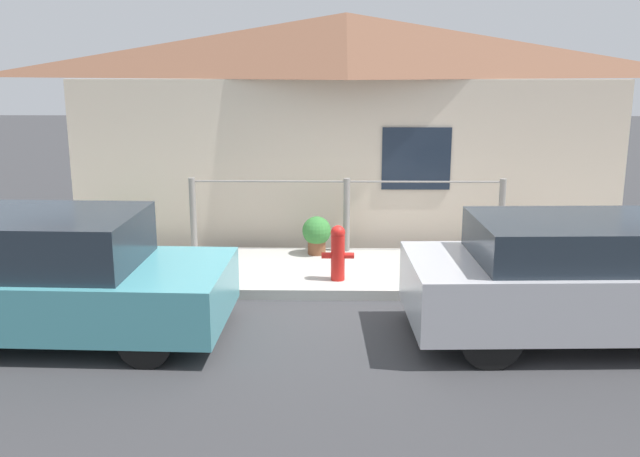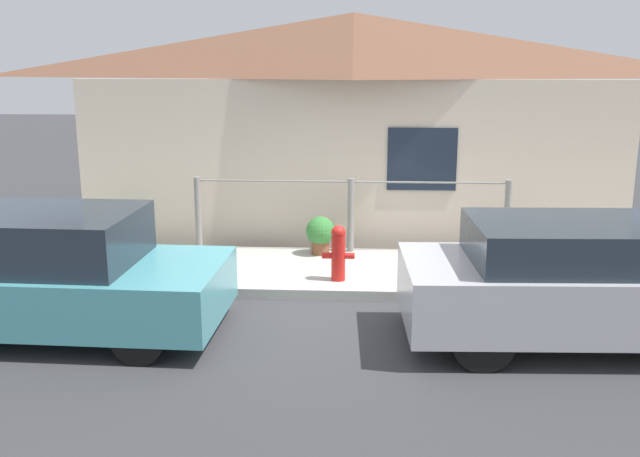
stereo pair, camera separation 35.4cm
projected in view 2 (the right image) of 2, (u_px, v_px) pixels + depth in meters
The scene contains 9 objects.
ground_plane at pixel (348, 301), 9.32m from camera, with size 60.00×60.00×0.00m, color #38383A.
sidewalk at pixel (349, 272), 10.34m from camera, with size 24.00×2.12×0.14m.
house at pixel (354, 59), 11.99m from camera, with size 9.35×2.23×3.84m.
fence at pixel (351, 212), 11.05m from camera, with size 4.90×0.10×1.15m.
car_left at pixel (58, 274), 8.12m from camera, with size 3.74×1.89×1.43m.
car_right at pixel (579, 283), 7.80m from camera, with size 3.94×1.82×1.39m.
fire_hydrant at pixel (338, 252), 9.66m from camera, with size 0.44×0.20×0.76m.
potted_plant_near_hydrant at pixel (320, 233), 10.96m from camera, with size 0.44×0.44×0.59m.
potted_plant_by_fence at pixel (123, 232), 11.17m from camera, with size 0.47×0.47×0.55m.
Camera 2 is at (0.13, -8.84, 3.12)m, focal length 40.00 mm.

